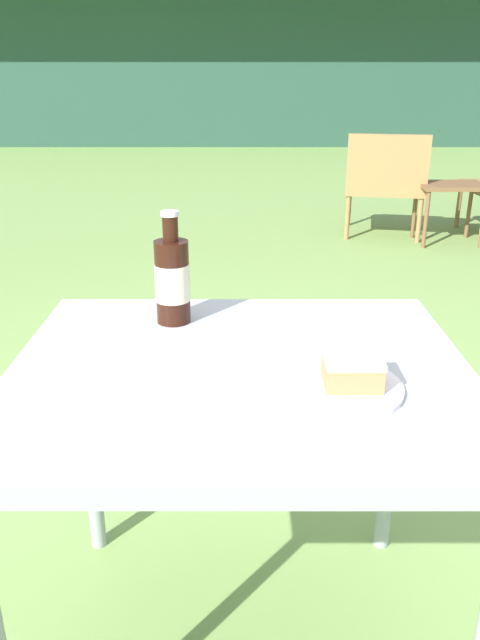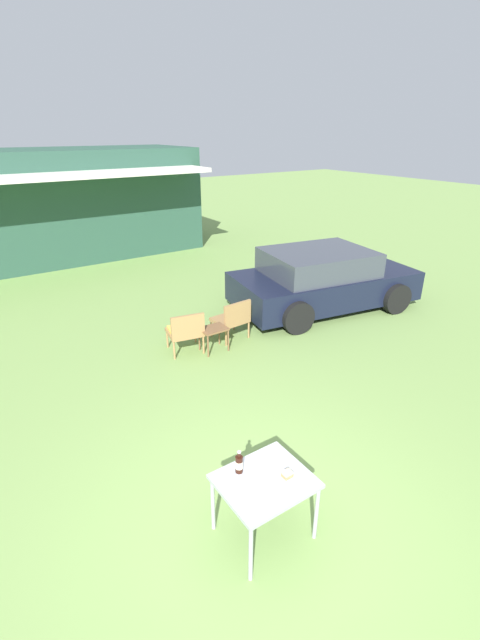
# 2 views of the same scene
# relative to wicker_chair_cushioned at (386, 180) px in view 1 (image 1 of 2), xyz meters

# --- Properties ---
(cabin_building) EXTENTS (11.33, 4.38, 3.14)m
(cabin_building) POSITION_rel_wicker_chair_cushioned_xyz_m (-1.77, 7.89, 1.15)
(cabin_building) COLOR #284C3D
(cabin_building) RESTS_ON ground_plane
(wicker_chair_cushioned) EXTENTS (0.68, 0.64, 0.79)m
(wicker_chair_cushioned) POSITION_rel_wicker_chair_cushioned_xyz_m (0.00, 0.00, 0.00)
(wicker_chair_cushioned) COLOR #9E7547
(wicker_chair_cushioned) RESTS_ON ground_plane
(garden_side_table) EXTENTS (0.47, 0.36, 0.44)m
(garden_side_table) POSITION_rel_wicker_chair_cushioned_xyz_m (0.44, -0.23, -0.05)
(garden_side_table) COLOR brown
(garden_side_table) RESTS_ON ground_plane
(patio_table) EXTENTS (0.85, 0.72, 0.69)m
(patio_table) POSITION_rel_wicker_chair_cushioned_xyz_m (-1.12, -3.80, 0.19)
(patio_table) COLOR #9EA3A8
(patio_table) RESTS_ON ground_plane
(cake_on_plate) EXTENTS (0.23, 0.23, 0.06)m
(cake_on_plate) POSITION_rel_wicker_chair_cushioned_xyz_m (-0.94, -3.89, 0.28)
(cake_on_plate) COLOR white
(cake_on_plate) RESTS_ON patio_table
(cola_bottle_near) EXTENTS (0.07, 0.07, 0.24)m
(cola_bottle_near) POSITION_rel_wicker_chair_cushioned_xyz_m (-1.26, -3.58, 0.36)
(cola_bottle_near) COLOR black
(cola_bottle_near) RESTS_ON patio_table
(fork) EXTENTS (0.17, 0.02, 0.01)m
(fork) POSITION_rel_wicker_chair_cushioned_xyz_m (-1.01, -3.90, 0.27)
(fork) COLOR silver
(fork) RESTS_ON patio_table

